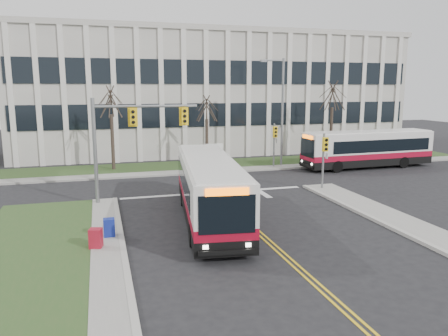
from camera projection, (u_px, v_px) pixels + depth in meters
ground at (258, 232)px, 20.76m from camera, size 120.00×120.00×0.00m
grass_verge at (7, 311)px, 13.31m from camera, size 5.00×26.00×0.12m
sidewalk_west at (108, 297)px, 14.12m from camera, size 1.20×26.00×0.14m
sidewalk_cross at (250, 169)px, 36.47m from camera, size 44.00×1.60×0.14m
building_lawn at (240, 163)px, 39.12m from camera, size 44.00×5.00×0.12m
office_building at (207, 94)px, 49.38m from camera, size 40.00×16.00×12.00m
mast_arm_signal at (124, 132)px, 25.23m from camera, size 6.11×0.38×6.20m
signal_pole_near at (324, 153)px, 28.78m from camera, size 0.34×0.39×3.80m
signal_pole_far at (275, 139)px, 36.81m from camera, size 0.34×0.39×3.80m
streetlight at (281, 106)px, 37.31m from camera, size 2.15×0.25×9.20m
directory_sign at (214, 153)px, 37.76m from camera, size 1.50×0.12×2.00m
tree_left at (111, 103)px, 35.14m from camera, size 1.80×1.80×7.70m
tree_mid at (207, 110)px, 37.62m from camera, size 1.80×1.80×6.82m
tree_right at (333, 97)px, 40.50m from camera, size 1.80×1.80×8.25m
bus_main at (209, 190)px, 22.36m from camera, size 4.05×12.00×3.14m
bus_cross at (367, 150)px, 37.20m from camera, size 11.61×2.95×3.07m
newspaper_box_blue at (109, 229)px, 19.71m from camera, size 0.50×0.45×0.95m
newspaper_box_red at (96, 240)px, 18.31m from camera, size 0.61×0.57×0.95m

